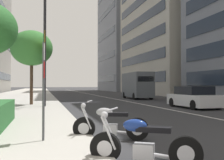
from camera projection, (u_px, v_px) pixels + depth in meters
sidewalk_right_plaza at (18, 97)px, 32.64m from camera, size 160.00×8.63×0.15m
lane_centre_stripe at (95, 95)px, 40.17m from camera, size 110.00×0.16×0.01m
motorcycle_second_in_row at (143, 145)px, 4.95m from camera, size 1.18×1.89×1.08m
motorcycle_mid_row at (110, 125)px, 7.35m from camera, size 0.95×2.02×1.09m
car_far_down_avenue at (194, 98)px, 17.70m from camera, size 4.16×1.97×1.45m
delivery_van_ahead at (137, 85)px, 29.72m from camera, size 5.84×2.25×2.92m
parking_sign_by_curb at (44, 79)px, 6.59m from camera, size 0.32×0.06×2.45m
street_lamp_with_banners at (51, 35)px, 17.37m from camera, size 1.26×2.53×7.75m
street_tree_far_plaza at (32, 48)px, 18.90m from camera, size 2.97×2.97×5.30m
office_tower_far_left_down_avenue at (131, 17)px, 71.76m from camera, size 21.09×14.44×40.28m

